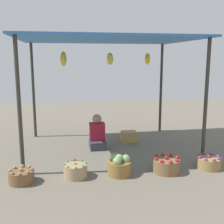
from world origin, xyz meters
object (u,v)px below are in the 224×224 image
basket_potatoes (21,176)px  basket_green_chilies (75,171)px  basket_purple_onions (208,163)px  vendor_person (97,135)px  basket_cabbages (119,166)px  basket_red_apples (166,165)px  wooden_crate_near_vendor (129,137)px

basket_potatoes → basket_green_chilies: basket_green_chilies is taller
basket_purple_onions → basket_potatoes: bearing=-179.4°
vendor_person → basket_cabbages: size_ratio=1.88×
vendor_person → basket_potatoes: bearing=-132.4°
basket_red_apples → basket_purple_onions: (0.84, 0.04, -0.02)m
basket_cabbages → wooden_crate_near_vendor: (0.64, 1.91, -0.03)m
basket_potatoes → basket_red_apples: basket_red_apples is taller
basket_potatoes → basket_green_chilies: size_ratio=1.02×
vendor_person → wooden_crate_near_vendor: bearing=21.8°
basket_purple_onions → wooden_crate_near_vendor: basket_purple_onions is taller
wooden_crate_near_vendor → vendor_person: bearing=-158.2°
vendor_person → basket_red_apples: vendor_person is taller
vendor_person → basket_cabbages: (0.19, -1.58, -0.13)m
basket_potatoes → basket_green_chilies: 0.89m
basket_cabbages → wooden_crate_near_vendor: bearing=71.5°
vendor_person → basket_purple_onions: (1.89, -1.57, -0.19)m
basket_cabbages → basket_purple_onions: basket_cabbages is taller
vendor_person → basket_red_apples: size_ratio=1.63×
vendor_person → basket_red_apples: 1.92m
basket_cabbages → basket_purple_onions: size_ratio=0.95×
wooden_crate_near_vendor → basket_purple_onions: bearing=-60.7°
basket_purple_onions → wooden_crate_near_vendor: 2.17m
basket_purple_onions → wooden_crate_near_vendor: bearing=119.3°
basket_cabbages → basket_purple_onions: bearing=0.3°
vendor_person → basket_green_chilies: bearing=-110.4°
basket_red_apples → basket_cabbages: bearing=178.2°
basket_purple_onions → vendor_person: bearing=140.4°
basket_green_chilies → basket_cabbages: basket_cabbages is taller
basket_red_apples → basket_purple_onions: size_ratio=1.09×
basket_red_apples → basket_purple_onions: bearing=2.5°
vendor_person → wooden_crate_near_vendor: (0.83, 0.33, -0.17)m
basket_cabbages → basket_red_apples: (0.86, -0.03, -0.04)m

